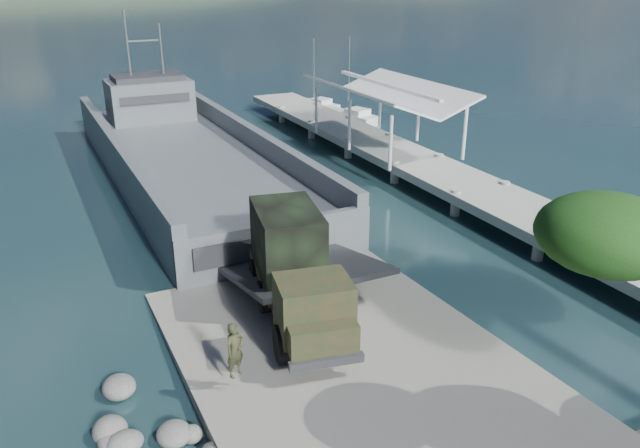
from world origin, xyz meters
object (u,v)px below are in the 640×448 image
Objects in this scene: pier at (394,143)px; landing_craft at (188,165)px; soldier at (236,361)px; sailboat_near at (350,117)px; sailboat_far at (315,105)px; military_truck at (296,269)px.

pier is 1.27× the size of landing_craft.
sailboat_near is at bearing 32.19° from soldier.
landing_craft is 20.17× the size of soldier.
soldier is 42.26m from sailboat_far.
military_truck reaches higher than soldier.
landing_craft is at bearing -153.90° from sailboat_far.
soldier is 0.26× the size of sailboat_far.
military_truck is at bearing -138.08° from sailboat_near.
pier is at bearing 59.29° from military_truck.
landing_craft is 4.79× the size of sailboat_near.
sailboat_near is (17.15, 28.27, -1.86)m from military_truck.
pier reaches higher than soldier.
landing_craft is 5.32× the size of sailboat_far.
sailboat_near is (20.42, 31.42, -0.97)m from soldier.
pier is 19.17m from sailboat_far.
military_truck is 1.09× the size of sailboat_near.
military_truck is 4.62m from soldier.
landing_craft is at bearing 98.04° from military_truck.
military_truck is at bearing -93.43° from landing_craft.
soldier is 37.48m from sailboat_near.
pier is at bearing -16.23° from landing_craft.
sailboat_far reaches higher than pier.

